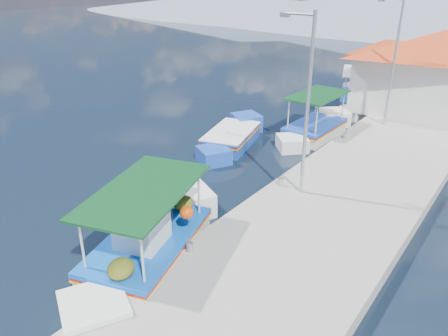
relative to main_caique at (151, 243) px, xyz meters
The scene contains 10 objects.
ground 4.26m from the main_caique, 128.32° to the left, with size 160.00×160.00×0.00m, color black.
quay 9.88m from the main_caique, 70.64° to the left, with size 5.00×44.00×0.50m, color gray.
bollards 8.65m from the main_caique, 82.20° to the left, with size 0.20×17.20×0.30m.
main_caique is the anchor object (origin of this frame).
caique_green_canopy 12.07m from the main_caique, 93.19° to the left, with size 2.01×6.33×2.37m.
caique_blue_hull 9.21m from the main_caique, 110.83° to the left, with size 2.90×5.98×1.10m.
caique_far 18.47m from the main_caique, 92.91° to the left, with size 3.44×6.27×2.34m.
harbor_building 18.81m from the main_caique, 78.97° to the left, with size 10.49×10.49×4.40m.
lamp_post_near 6.58m from the main_caique, 70.52° to the left, with size 1.21×0.14×6.00m.
lamp_post_far 14.83m from the main_caique, 82.51° to the left, with size 1.21×0.14×6.00m.
Camera 1 is at (10.44, -10.43, 7.56)m, focal length 34.91 mm.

